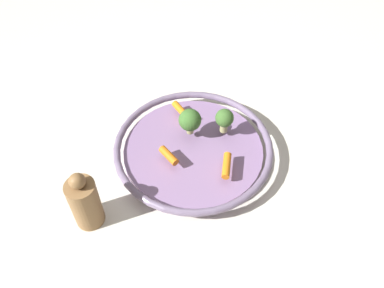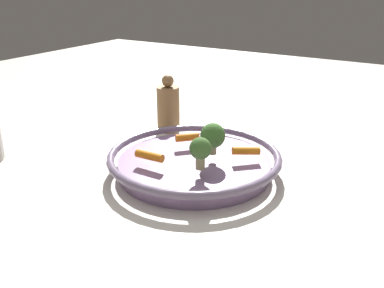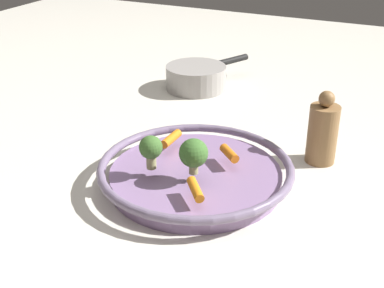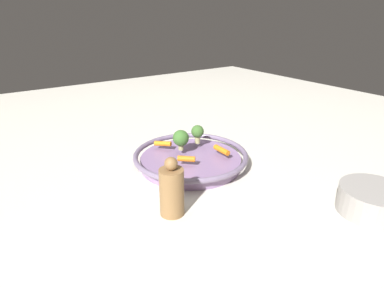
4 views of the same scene
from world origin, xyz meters
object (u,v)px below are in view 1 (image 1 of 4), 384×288
(serving_bowl, at_px, (193,150))
(broccoli_floret_large, at_px, (190,120))
(baby_carrot_right, at_px, (181,110))
(baby_carrot_back, at_px, (169,156))
(baby_carrot_left, at_px, (227,165))
(broccoli_floret_edge, at_px, (224,119))
(pepper_mill, at_px, (85,202))

(serving_bowl, distance_m, broccoli_floret_large, 0.06)
(baby_carrot_right, distance_m, broccoli_floret_large, 0.07)
(baby_carrot_back, xyz_separation_m, baby_carrot_right, (-0.13, 0.00, -0.00))
(baby_carrot_left, distance_m, broccoli_floret_large, 0.12)
(serving_bowl, distance_m, baby_carrot_right, 0.10)
(serving_bowl, distance_m, baby_carrot_back, 0.07)
(serving_bowl, distance_m, baby_carrot_left, 0.09)
(baby_carrot_left, bearing_deg, broccoli_floret_large, -134.83)
(broccoli_floret_large, bearing_deg, serving_bowl, 19.62)
(broccoli_floret_edge, bearing_deg, baby_carrot_right, -112.54)
(broccoli_floret_large, height_order, pepper_mill, pepper_mill)
(baby_carrot_right, relative_size, broccoli_floret_large, 0.86)
(serving_bowl, xyz_separation_m, pepper_mill, (0.17, -0.17, 0.04))
(serving_bowl, distance_m, pepper_mill, 0.25)
(baby_carrot_right, bearing_deg, baby_carrot_back, -1.06)
(broccoli_floret_edge, bearing_deg, serving_bowl, -50.88)
(pepper_mill, bearing_deg, broccoli_floret_edge, 134.29)
(baby_carrot_back, xyz_separation_m, broccoli_floret_edge, (-0.09, 0.10, 0.03))
(baby_carrot_back, relative_size, pepper_mill, 0.34)
(baby_carrot_back, xyz_separation_m, pepper_mill, (0.13, -0.13, 0.01))
(baby_carrot_back, distance_m, broccoli_floret_large, 0.09)
(baby_carrot_right, distance_m, pepper_mill, 0.29)
(serving_bowl, xyz_separation_m, baby_carrot_back, (0.04, -0.04, 0.03))
(baby_carrot_back, bearing_deg, broccoli_floret_edge, 131.55)
(baby_carrot_back, bearing_deg, baby_carrot_right, 178.94)
(baby_carrot_right, xyz_separation_m, baby_carrot_left, (0.14, 0.11, 0.00))
(baby_carrot_left, bearing_deg, serving_bowl, -125.07)
(baby_carrot_back, relative_size, broccoli_floret_edge, 0.83)
(serving_bowl, height_order, baby_carrot_right, baby_carrot_right)
(serving_bowl, relative_size, baby_carrot_back, 6.99)
(baby_carrot_back, bearing_deg, broccoli_floret_large, 157.28)
(serving_bowl, height_order, broccoli_floret_edge, broccoli_floret_edge)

